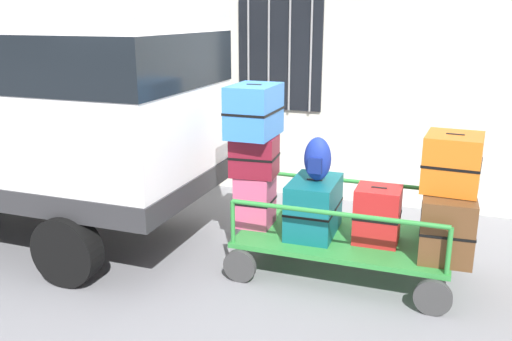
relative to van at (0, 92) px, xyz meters
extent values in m
plane|color=gray|center=(2.95, 0.08, -1.68)|extent=(40.00, 40.00, 0.00)
cube|color=silver|center=(2.95, 2.57, 0.82)|extent=(12.00, 0.30, 5.00)
cube|color=black|center=(2.64, 2.40, 0.32)|extent=(1.20, 0.04, 1.50)
cylinder|color=gray|center=(2.19, 2.36, 0.32)|extent=(0.03, 0.03, 1.50)
cylinder|color=gray|center=(2.49, 2.36, 0.32)|extent=(0.03, 0.03, 1.50)
cylinder|color=gray|center=(2.79, 2.36, 0.32)|extent=(0.03, 0.03, 1.50)
cylinder|color=gray|center=(3.09, 2.36, 0.32)|extent=(0.03, 0.03, 1.50)
cube|color=white|center=(0.00, 0.01, 0.01)|extent=(4.94, 2.01, 2.07)
cube|color=#2D2D30|center=(0.00, 0.01, -0.91)|extent=(4.98, 2.05, 0.24)
cylinder|color=black|center=(1.58, -1.00, -1.33)|extent=(0.70, 0.22, 0.70)
cube|color=#2D8438|center=(4.04, 0.20, -1.32)|extent=(2.08, 1.12, 0.05)
cylinder|color=#383838|center=(4.95, -0.39, -1.51)|extent=(0.33, 0.06, 0.33)
cylinder|color=#383838|center=(4.95, 0.78, -1.51)|extent=(0.33, 0.06, 0.33)
cylinder|color=#383838|center=(3.13, -0.39, -1.51)|extent=(0.33, 0.06, 0.33)
cylinder|color=#383838|center=(3.13, 0.78, -1.51)|extent=(0.33, 0.06, 0.33)
cylinder|color=#2D8438|center=(5.04, -0.33, -1.08)|extent=(0.04, 0.04, 0.43)
cylinder|color=#2D8438|center=(5.04, 0.72, -1.08)|extent=(0.04, 0.04, 0.43)
cylinder|color=#2D8438|center=(3.04, -0.33, -1.08)|extent=(0.04, 0.04, 0.43)
cylinder|color=#2D8438|center=(3.04, 0.72, -1.08)|extent=(0.04, 0.04, 0.43)
cylinder|color=#2D8438|center=(4.04, -0.33, -0.86)|extent=(2.00, 0.04, 0.04)
cylinder|color=#2D8438|center=(4.04, 0.72, -0.86)|extent=(2.00, 0.04, 0.04)
cube|color=#CC4C72|center=(3.08, 0.20, -1.02)|extent=(0.38, 0.40, 0.55)
cube|color=black|center=(3.08, 0.20, -1.02)|extent=(0.39, 0.41, 0.02)
cube|color=black|center=(3.08, 0.20, -0.75)|extent=(0.13, 0.04, 0.02)
cube|color=maroon|center=(3.08, 0.18, -0.53)|extent=(0.49, 0.40, 0.41)
cube|color=black|center=(3.08, 0.18, -0.53)|extent=(0.50, 0.41, 0.02)
cube|color=black|center=(3.08, 0.18, -0.33)|extent=(0.16, 0.04, 0.02)
cube|color=#3372C6|center=(3.08, 0.17, -0.06)|extent=(0.43, 0.64, 0.52)
cube|color=black|center=(3.08, 0.17, -0.06)|extent=(0.44, 0.65, 0.02)
cube|color=black|center=(3.08, 0.17, 0.19)|extent=(0.15, 0.03, 0.02)
cube|color=#0F5960|center=(3.72, 0.19, -1.01)|extent=(0.47, 0.73, 0.56)
cube|color=black|center=(3.72, 0.19, -1.01)|extent=(0.48, 0.74, 0.02)
cube|color=black|center=(3.72, 0.19, -0.74)|extent=(0.16, 0.03, 0.02)
cube|color=#B21E1E|center=(4.36, 0.18, -1.02)|extent=(0.43, 0.39, 0.55)
cube|color=black|center=(4.36, 0.18, -1.02)|extent=(0.44, 0.40, 0.02)
cube|color=black|center=(4.36, 0.18, -0.74)|extent=(0.15, 0.03, 0.02)
cube|color=brown|center=(5.00, 0.23, -1.00)|extent=(0.50, 0.96, 0.59)
cube|color=black|center=(5.00, 0.23, -1.00)|extent=(0.51, 0.97, 0.02)
cube|color=black|center=(5.00, 0.23, -0.71)|extent=(0.16, 0.04, 0.02)
cube|color=orange|center=(5.00, 0.23, -0.44)|extent=(0.53, 0.58, 0.52)
cube|color=black|center=(5.00, 0.23, -0.44)|extent=(0.54, 0.59, 0.02)
cube|color=black|center=(5.00, 0.23, -0.18)|extent=(0.16, 0.04, 0.02)
ellipsoid|color=navy|center=(3.75, 0.17, -0.50)|extent=(0.27, 0.19, 0.44)
cube|color=navy|center=(3.75, 0.08, -0.55)|extent=(0.14, 0.06, 0.15)
camera|label=1|loc=(4.96, -4.92, 0.87)|focal=38.27mm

